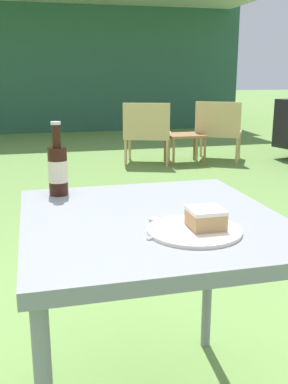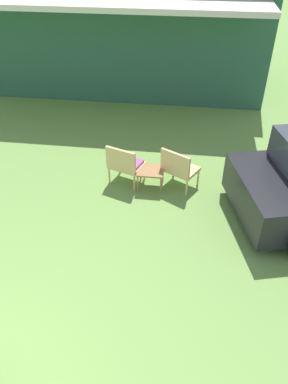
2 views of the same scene
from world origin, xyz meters
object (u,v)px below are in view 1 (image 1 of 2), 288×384
Objects in this scene: patio_table at (152,240)px; cola_bottle_near at (58,169)px; wicker_chair_plain at (218,128)px; wicker_chair_cushioned at (147,131)px; garden_side_table at (185,138)px; cake_on_plate at (199,225)px.

patio_table is 3.21× the size of cola_bottle_near.
patio_table is (-2.12, -4.40, 0.22)m from wicker_chair_plain.
wicker_chair_cushioned is 3.10× the size of cola_bottle_near.
cola_bottle_near is (-1.39, -4.09, 0.39)m from wicker_chair_cushioned.
wicker_chair_cushioned is at bearing 28.79° from wicker_chair_plain.
garden_side_table is 4.64m from patio_table.
wicker_chair_plain is (0.99, -0.01, 0.01)m from wicker_chair_cushioned.
cake_on_plate is at bearing 95.62° from wicker_chair_plain.
garden_side_table is 1.84× the size of cake_on_plate.
cola_bottle_near reaches higher than wicker_chair_plain.
cola_bottle_near reaches higher than garden_side_table.
cola_bottle_near reaches higher than wicker_chair_cushioned.
garden_side_table is at bearing -169.14° from wicker_chair_cushioned.
cake_on_plate is at bearing -54.91° from cola_bottle_near.
wicker_chair_plain reaches higher than patio_table.
patio_table is (-1.62, -4.34, 0.32)m from garden_side_table.
patio_table is at bearing -51.70° from cola_bottle_near.
wicker_chair_cushioned reaches higher than patio_table.
wicker_chair_plain is 0.97× the size of patio_table.
cola_bottle_near is at bearing 128.30° from patio_table.
cake_on_plate is (-1.53, -4.50, 0.42)m from garden_side_table.
wicker_chair_cushioned is at bearing 75.65° from patio_table.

